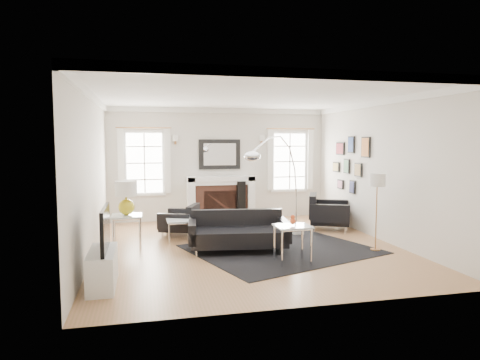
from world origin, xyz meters
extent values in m
plane|color=#9C7141|center=(0.00, 0.00, 0.00)|extent=(6.00, 6.00, 0.00)
cube|color=beige|center=(0.00, 3.00, 1.40)|extent=(5.50, 0.04, 2.80)
cube|color=beige|center=(0.00, -3.00, 1.40)|extent=(5.50, 0.04, 2.80)
cube|color=beige|center=(-2.75, 0.00, 1.40)|extent=(0.04, 6.00, 2.80)
cube|color=beige|center=(2.75, 0.00, 1.40)|extent=(0.04, 6.00, 2.80)
cube|color=white|center=(0.00, 0.00, 2.80)|extent=(5.50, 6.00, 0.02)
cube|color=white|center=(0.00, 0.00, 2.74)|extent=(5.50, 6.00, 0.12)
cube|color=white|center=(-0.75, 2.80, 0.55)|extent=(0.18, 0.38, 1.10)
cube|color=white|center=(0.75, 2.80, 0.55)|extent=(0.18, 0.38, 1.10)
cube|color=white|center=(0.00, 2.80, 1.05)|extent=(1.70, 0.38, 0.12)
cube|color=white|center=(0.00, 2.80, 0.95)|extent=(1.50, 0.34, 0.10)
cube|color=brown|center=(0.00, 2.82, 0.45)|extent=(1.30, 0.30, 0.90)
cube|color=black|center=(0.00, 2.72, 0.38)|extent=(0.90, 0.10, 0.76)
cube|color=brown|center=(0.00, 2.55, 0.02)|extent=(1.70, 0.50, 0.04)
cube|color=black|center=(0.00, 2.96, 1.65)|extent=(1.05, 0.06, 0.75)
cube|color=white|center=(0.00, 2.92, 1.65)|extent=(0.82, 0.02, 0.55)
cube|color=white|center=(-1.85, 2.97, 1.45)|extent=(1.00, 0.05, 1.60)
cube|color=white|center=(-1.85, 2.94, 1.45)|extent=(0.84, 0.02, 1.44)
cube|color=white|center=(-2.40, 2.87, 1.50)|extent=(0.14, 0.05, 1.55)
cube|color=white|center=(-1.30, 2.87, 1.50)|extent=(0.14, 0.05, 1.55)
cube|color=white|center=(1.85, 2.97, 1.45)|extent=(1.00, 0.05, 1.60)
cube|color=white|center=(1.85, 2.94, 1.45)|extent=(0.84, 0.02, 1.44)
cube|color=white|center=(1.30, 2.87, 1.50)|extent=(0.14, 0.05, 1.55)
cube|color=white|center=(2.40, 2.87, 1.50)|extent=(0.14, 0.05, 1.55)
cube|color=black|center=(2.72, 0.60, 1.85)|extent=(0.03, 0.34, 0.44)
cube|color=#CF7837|center=(2.70, 0.60, 1.85)|extent=(0.01, 0.29, 0.39)
cube|color=black|center=(2.72, 1.25, 1.90)|extent=(0.03, 0.28, 0.38)
cube|color=#2F4582|center=(2.70, 1.25, 1.90)|extent=(0.01, 0.23, 0.33)
cube|color=black|center=(2.72, 1.80, 1.80)|extent=(0.03, 0.40, 0.30)
cube|color=#9D303A|center=(2.70, 1.80, 1.80)|extent=(0.01, 0.35, 0.25)
cube|color=black|center=(2.72, 0.90, 1.35)|extent=(0.03, 0.30, 0.30)
cube|color=#A17E49|center=(2.70, 0.90, 1.35)|extent=(0.01, 0.25, 0.25)
cube|color=black|center=(2.72, 1.45, 1.40)|extent=(0.03, 0.26, 0.34)
cube|color=#51875D|center=(2.70, 1.45, 1.40)|extent=(0.01, 0.21, 0.29)
cube|color=black|center=(2.72, 2.00, 1.35)|extent=(0.03, 0.32, 0.24)
cube|color=#A98D48|center=(2.70, 2.00, 1.35)|extent=(0.01, 0.27, 0.19)
cube|color=black|center=(2.72, 1.15, 0.95)|extent=(0.03, 0.24, 0.30)
cube|color=navy|center=(2.70, 1.15, 0.95)|extent=(0.01, 0.19, 0.25)
cube|color=black|center=(2.72, 1.75, 0.95)|extent=(0.03, 0.28, 0.22)
cube|color=#AC647D|center=(2.70, 1.75, 0.95)|extent=(0.01, 0.23, 0.17)
cube|color=white|center=(-2.45, -1.70, 0.25)|extent=(0.35, 1.00, 0.50)
cube|color=black|center=(-2.40, -1.70, 0.80)|extent=(0.05, 1.00, 0.58)
cube|color=black|center=(0.55, -0.33, 0.01)|extent=(3.72, 3.40, 0.01)
cube|color=black|center=(-0.23, -0.27, 0.26)|extent=(1.78, 1.00, 0.28)
cube|color=black|center=(-0.19, 0.09, 0.47)|extent=(1.70, 0.34, 0.47)
cube|color=black|center=(-1.05, -0.16, 0.38)|extent=(0.23, 0.81, 0.36)
cube|color=black|center=(0.59, -0.37, 0.38)|extent=(0.23, 0.81, 0.36)
cube|color=black|center=(-1.17, 1.33, 0.24)|extent=(0.90, 0.90, 0.26)
cube|color=black|center=(-0.88, 1.21, 0.43)|extent=(0.37, 0.68, 0.43)
cube|color=black|center=(-1.04, 1.65, 0.34)|extent=(0.68, 0.35, 0.33)
cube|color=black|center=(-1.30, 1.01, 0.34)|extent=(0.68, 0.35, 0.33)
cube|color=black|center=(2.20, 1.20, 0.29)|extent=(1.10, 1.10, 0.31)
cube|color=black|center=(1.86, 1.35, 0.52)|extent=(0.47, 0.82, 0.52)
cube|color=black|center=(2.03, 0.82, 0.42)|extent=(0.81, 0.45, 0.40)
cube|color=black|center=(2.37, 1.58, 0.42)|extent=(0.81, 0.45, 0.40)
cube|color=silver|center=(-0.98, 1.00, 0.42)|extent=(0.96, 0.96, 0.02)
cylinder|color=silver|center=(-1.42, 0.56, 0.21)|extent=(0.04, 0.04, 0.43)
cylinder|color=silver|center=(-0.54, 0.56, 0.21)|extent=(0.04, 0.04, 0.43)
cylinder|color=silver|center=(-1.42, 1.44, 0.21)|extent=(0.04, 0.04, 0.43)
cylinder|color=silver|center=(-0.54, 1.44, 0.21)|extent=(0.04, 0.04, 0.43)
cube|color=silver|center=(-2.20, 0.47, 0.60)|extent=(0.56, 0.56, 0.02)
cylinder|color=silver|center=(-2.44, 0.23, 0.31)|extent=(0.04, 0.04, 0.61)
cylinder|color=silver|center=(-1.96, 0.23, 0.31)|extent=(0.04, 0.04, 0.61)
cylinder|color=silver|center=(-2.44, 0.70, 0.31)|extent=(0.04, 0.04, 0.61)
cylinder|color=silver|center=(-1.96, 0.70, 0.31)|extent=(0.04, 0.04, 0.61)
cube|color=silver|center=(0.45, -1.22, 0.61)|extent=(0.57, 0.47, 0.02)
cylinder|color=silver|center=(0.21, -1.41, 0.31)|extent=(0.04, 0.04, 0.62)
cylinder|color=silver|center=(0.69, -1.41, 0.31)|extent=(0.04, 0.04, 0.62)
cylinder|color=silver|center=(0.21, -1.02, 0.31)|extent=(0.04, 0.04, 0.62)
cylinder|color=silver|center=(0.69, -1.02, 0.31)|extent=(0.04, 0.04, 0.62)
sphere|color=gold|center=(-2.20, 0.47, 0.76)|extent=(0.30, 0.30, 0.30)
cylinder|color=gold|center=(-2.20, 0.47, 0.91)|extent=(0.04, 0.04, 0.12)
cylinder|color=white|center=(-2.20, 0.47, 1.11)|extent=(0.40, 0.40, 0.28)
sphere|color=#D5481B|center=(0.45, -1.22, 0.69)|extent=(0.10, 0.10, 0.10)
sphere|color=#D5481B|center=(0.45, -1.22, 0.76)|extent=(0.07, 0.07, 0.07)
cube|color=white|center=(1.30, 0.91, 0.09)|extent=(0.22, 0.36, 0.18)
ellipsoid|color=silver|center=(0.04, -0.17, 1.71)|extent=(0.31, 0.31, 0.18)
cylinder|color=#B5773F|center=(2.20, -0.77, 0.01)|extent=(0.18, 0.18, 0.03)
cylinder|color=#B5773F|center=(2.20, -0.77, 0.62)|extent=(0.02, 0.02, 1.24)
cylinder|color=white|center=(2.20, -0.77, 1.28)|extent=(0.28, 0.28, 0.23)
cube|color=black|center=(0.47, 2.65, 0.49)|extent=(0.21, 0.21, 0.99)
camera|label=1|loc=(-1.88, -7.65, 1.97)|focal=32.00mm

